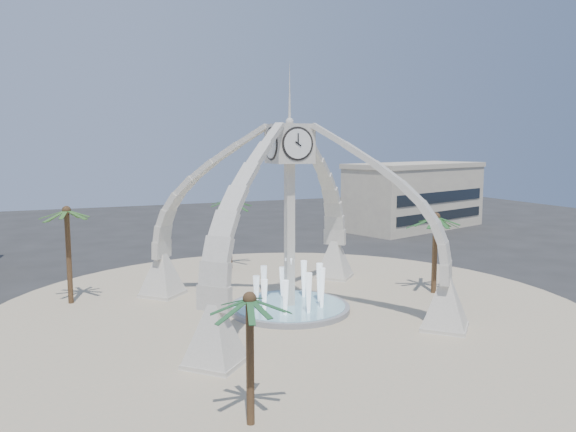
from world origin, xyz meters
name	(u,v)px	position (x,y,z in m)	size (l,w,h in m)	color
ground	(290,311)	(0.00, 0.00, 0.00)	(140.00, 140.00, 0.00)	#282828
plaza	(290,311)	(0.00, 0.00, 0.03)	(40.00, 40.00, 0.06)	tan
clock_tower	(290,214)	(0.00, 0.00, 6.49)	(17.94, 17.94, 16.30)	beige
fountain	(290,307)	(0.00, 0.00, 0.29)	(8.00, 8.00, 3.62)	gray
building_ne	(415,196)	(30.00, 28.00, 4.31)	(21.87, 14.17, 8.60)	beige
palm_east	(436,218)	(11.62, -0.07, 5.66)	(5.09, 5.09, 6.50)	brown
palm_west	(67,212)	(-13.33, 7.50, 6.43)	(4.77, 4.77, 7.26)	brown
palm_north	(230,201)	(0.20, 13.91, 6.11)	(5.09, 5.09, 6.94)	brown
palm_south	(250,301)	(-7.42, -13.46, 5.05)	(3.85, 3.85, 5.77)	brown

